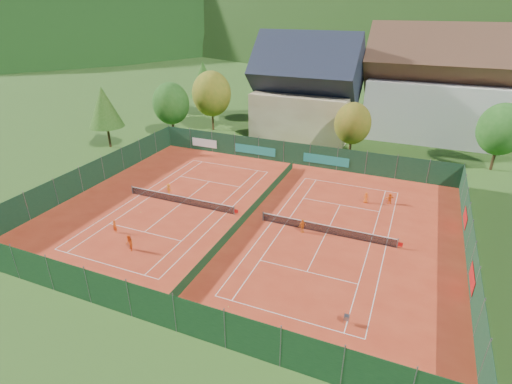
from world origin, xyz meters
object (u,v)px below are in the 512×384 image
object	(u,v)px
player_right_far_a	(366,198)
player_right_near	(302,226)
chalet	(306,93)
player_right_far_b	(390,198)
player_left_near	(115,226)
player_left_far	(169,189)
ball_hopper	(347,317)
player_left_mid	(129,243)
hotel_block_a	(436,91)

from	to	relation	value
player_right_far_a	player_right_near	bearing A→B (deg)	62.59
chalet	player_right_far_b	xyz separation A→B (m)	(15.83, -21.25, -6.00)
player_left_near	player_right_far_a	bearing A→B (deg)	39.52
player_right_near	player_left_far	bearing A→B (deg)	116.57
player_left_far	ball_hopper	bearing A→B (deg)	165.41
player_left_near	player_right_far_b	world-z (taller)	player_left_near
chalet	player_left_far	distance (m)	30.05
player_left_mid	player_right_far_b	size ratio (longest dim) A/B	1.22
player_right_near	hotel_block_a	bearing A→B (deg)	18.47
player_right_near	player_right_far_a	bearing A→B (deg)	5.87
hotel_block_a	player_right_far_a	world-z (taller)	hotel_block_a
player_left_near	player_right_far_a	size ratio (longest dim) A/B	1.05
player_left_far	player_right_near	world-z (taller)	player_right_near
player_left_near	player_left_mid	world-z (taller)	player_left_mid
player_left_near	player_left_mid	size ratio (longest dim) A/B	0.85
player_left_far	player_right_far_b	distance (m)	24.41
player_left_near	player_left_mid	distance (m)	3.79
chalet	player_right_near	size ratio (longest dim) A/B	11.60
player_left_far	player_left_near	bearing A→B (deg)	104.34
ball_hopper	player_right_far_b	bearing A→B (deg)	87.74
player_left_mid	player_right_far_a	size ratio (longest dim) A/B	1.23
chalet	hotel_block_a	bearing A→B (deg)	17.53
chalet	player_left_near	size ratio (longest dim) A/B	12.62
ball_hopper	player_right_near	xyz separation A→B (m)	(-6.22, 10.34, 0.14)
ball_hopper	player_left_near	xyz separation A→B (m)	(-22.54, 3.48, 0.09)
ball_hopper	player_left_mid	distance (m)	19.34
player_left_mid	player_right_far_a	bearing A→B (deg)	83.16
ball_hopper	player_right_far_a	distance (m)	19.00
player_left_far	player_right_near	xyz separation A→B (m)	(16.31, -2.13, 0.05)
chalet	hotel_block_a	xyz separation A→B (m)	(19.00, 6.00, 0.76)
hotel_block_a	chalet	bearing A→B (deg)	-162.47
player_left_mid	player_left_far	world-z (taller)	player_left_mid
ball_hopper	player_left_mid	size ratio (longest dim) A/B	0.53
player_left_mid	ball_hopper	bearing A→B (deg)	34.04
player_left_mid	player_right_near	size ratio (longest dim) A/B	1.08
hotel_block_a	ball_hopper	bearing A→B (deg)	-94.80
hotel_block_a	player_right_far_b	bearing A→B (deg)	-96.63
hotel_block_a	player_left_mid	world-z (taller)	hotel_block_a
player_left_near	player_right_far_a	xyz separation A→B (m)	(20.91, 15.45, -0.03)
chalet	player_right_far_b	bearing A→B (deg)	-53.32
hotel_block_a	player_left_far	size ratio (longest dim) A/B	16.74
ball_hopper	player_left_near	distance (m)	22.80
player_left_near	player_left_far	xyz separation A→B (m)	(0.00, 8.99, 0.00)
player_right_far_a	player_right_far_b	bearing A→B (deg)	-161.62
player_left_mid	player_right_near	xyz separation A→B (m)	(13.06, 8.81, -0.05)
chalet	player_left_mid	size ratio (longest dim) A/B	10.76
player_left_near	player_right_near	distance (m)	17.70
hotel_block_a	ball_hopper	size ratio (longest dim) A/B	27.00
player_right_far_b	player_right_near	bearing A→B (deg)	17.41
ball_hopper	player_right_near	world-z (taller)	player_right_near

